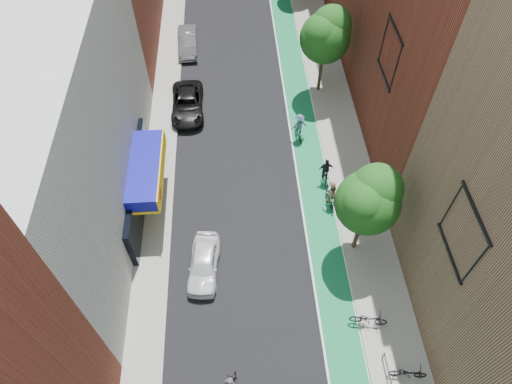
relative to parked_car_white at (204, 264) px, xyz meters
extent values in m
cube|color=#126538|center=(7.00, 16.89, -0.66)|extent=(2.00, 68.00, 0.01)
cube|color=gray|center=(-3.00, 16.89, -0.60)|extent=(2.00, 68.00, 0.15)
cube|color=gray|center=(9.50, 16.89, -0.60)|extent=(3.00, 68.00, 0.15)
cube|color=silver|center=(-8.00, 4.89, 5.33)|extent=(8.00, 20.00, 12.00)
cylinder|color=#332619|center=(8.60, 0.89, 0.98)|extent=(0.24, 0.24, 3.30)
sphere|color=#184913|center=(8.60, 0.89, 3.71)|extent=(3.36, 3.36, 3.36)
sphere|color=#184913|center=(9.00, 1.19, 4.43)|extent=(2.64, 2.64, 2.64)
sphere|color=#184913|center=(8.30, 0.59, 4.19)|extent=(2.40, 2.40, 2.40)
cylinder|color=#332619|center=(8.60, 14.89, 1.06)|extent=(0.24, 0.24, 3.47)
sphere|color=#184913|center=(8.60, 14.89, 3.93)|extent=(3.53, 3.53, 3.53)
sphere|color=#184913|center=(9.00, 15.19, 4.68)|extent=(2.77, 2.77, 2.77)
sphere|color=#184913|center=(8.30, 14.59, 4.43)|extent=(2.52, 2.52, 2.52)
imported|color=white|center=(0.00, 0.00, 0.00)|extent=(1.97, 4.08, 1.34)
imported|color=black|center=(-1.28, 13.22, 0.01)|extent=(2.35, 4.94, 1.36)
imported|color=gray|center=(-1.49, 20.87, 0.03)|extent=(1.63, 4.33, 1.41)
imported|color=#4F4F57|center=(1.30, -6.58, 0.52)|extent=(0.69, 0.53, 1.68)
imported|color=black|center=(7.70, 4.05, -0.16)|extent=(0.69, 1.75, 1.02)
imported|color=tan|center=(7.70, 4.15, 0.49)|extent=(0.86, 0.71, 1.62)
imported|color=black|center=(7.70, 5.88, -0.24)|extent=(0.63, 1.65, 0.86)
imported|color=black|center=(7.70, 5.98, 0.49)|extent=(0.97, 0.43, 1.63)
imported|color=black|center=(6.47, 9.90, -0.23)|extent=(0.77, 1.52, 0.88)
imported|color=#435B7A|center=(6.47, 10.00, 0.53)|extent=(1.23, 0.89, 1.71)
imported|color=black|center=(9.71, -6.45, -0.05)|extent=(1.88, 0.87, 0.95)
imported|color=black|center=(8.40, -3.71, -0.02)|extent=(2.01, 1.00, 1.01)
camera|label=1|loc=(2.10, -12.42, 22.27)|focal=32.00mm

